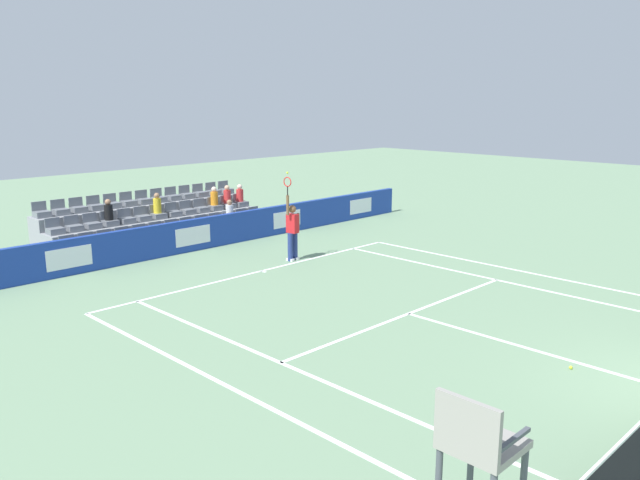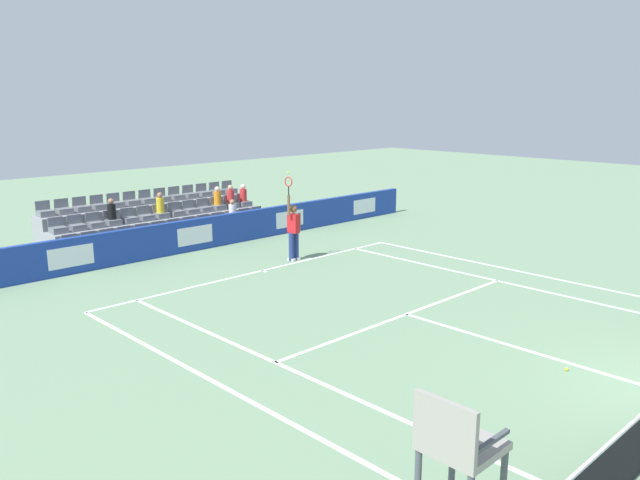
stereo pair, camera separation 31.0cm
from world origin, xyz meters
name	(u,v)px [view 2 (the right image)]	position (x,y,z in m)	size (l,w,h in m)	color
line_baseline	(262,271)	(0.00, -11.89, 0.00)	(10.97, 0.10, 0.01)	white
line_service	(406,314)	(0.00, -6.40, 0.00)	(8.23, 0.10, 0.01)	white
line_centre_service	(530,351)	(0.00, -3.20, 0.00)	(0.10, 6.40, 0.01)	white
line_singles_sideline_left	(291,369)	(4.12, -5.95, 0.00)	(0.10, 11.89, 0.01)	white
line_singles_sideline_right	(512,284)	(-4.12, -5.95, 0.00)	(0.10, 11.89, 0.01)	white
line_doubles_sideline_left	(233,392)	(5.49, -5.95, 0.00)	(0.10, 11.89, 0.01)	white
line_doubles_sideline_right	(536,275)	(-5.49, -5.95, 0.00)	(0.10, 11.89, 0.01)	white
line_centre_mark	(264,271)	(0.00, -11.79, 0.00)	(0.10, 0.20, 0.01)	white
sponsor_barrier	(193,235)	(0.00, -15.53, 0.54)	(21.30, 0.22, 1.08)	#193899
tennis_player	(294,230)	(-1.54, -12.18, 0.99)	(0.53, 0.38, 2.85)	navy
umpire_chair	(457,469)	(6.76, -0.48, 1.52)	(0.70, 0.70, 2.34)	#474C54
stadium_stand	(159,225)	(-0.02, -17.85, 0.54)	(8.06, 2.85, 1.77)	gray
loose_tennis_ball	(567,369)	(0.39, -2.24, 0.03)	(0.07, 0.07, 0.07)	#D1E533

